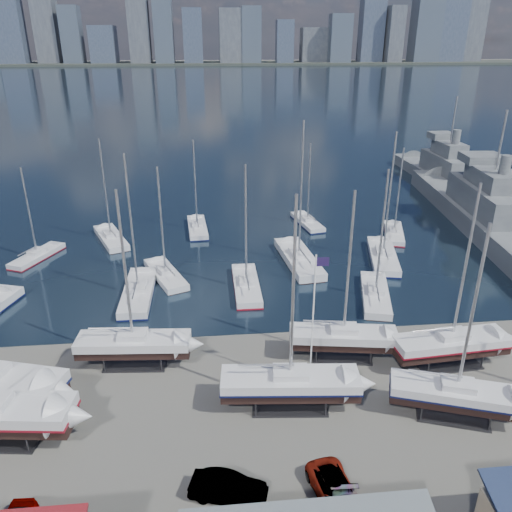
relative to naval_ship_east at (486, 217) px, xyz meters
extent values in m
plane|color=#605E59|center=(-35.50, -35.03, -1.67)|extent=(1400.00, 1400.00, 0.00)
cube|color=#182638|center=(-35.50, 274.97, -1.82)|extent=(1400.00, 600.00, 0.40)
cube|color=#2D332D|center=(-35.50, 534.97, -0.57)|extent=(1400.00, 80.00, 2.20)
cube|color=#475166|center=(-238.57, 524.86, 32.69)|extent=(26.62, 20.30, 64.32)
cube|color=#595E66|center=(-204.05, 534.44, 42.45)|extent=(22.49, 24.47, 83.83)
cube|color=#3D4756|center=(-177.47, 527.28, 28.52)|extent=(19.55, 21.83, 55.97)
cube|color=#475166|center=(-146.69, 533.56, 19.11)|extent=(26.03, 30.49, 37.14)
cube|color=#595E66|center=(-106.46, 521.92, 44.35)|extent=(21.60, 16.58, 87.63)
cube|color=#3D4756|center=(-80.88, 523.35, 34.33)|extent=(19.42, 28.42, 67.60)
cube|color=#475166|center=(-50.50, 526.56, 27.58)|extent=(20.24, 23.80, 54.09)
cube|color=#595E66|center=(-9.72, 523.30, 27.53)|extent=(24.62, 19.72, 54.00)
cube|color=#3D4756|center=(12.14, 521.53, 28.52)|extent=(20.75, 17.93, 55.97)
cube|color=#475166|center=(48.60, 519.84, 22.05)|extent=(18.36, 16.25, 43.03)
cube|color=#595E66|center=(84.74, 538.75, 18.38)|extent=(28.49, 22.03, 35.69)
cube|color=#3D4756|center=(110.22, 520.97, 25.09)|extent=(23.34, 17.87, 49.11)
cube|color=#475166|center=(149.48, 535.82, 38.51)|extent=(25.35, 19.79, 75.95)
cube|color=#595E66|center=(172.89, 529.31, 29.37)|extent=(17.00, 27.45, 57.67)
cube|color=#3D4756|center=(210.04, 529.22, 53.55)|extent=(29.28, 24.05, 106.04)
cube|color=#475166|center=(242.04, 538.68, 37.74)|extent=(30.82, 28.37, 74.41)
cube|color=#595E66|center=(271.89, 540.52, 39.27)|extent=(21.74, 17.03, 77.48)
cube|color=#2D2D33|center=(-46.41, -28.80, -1.59)|extent=(5.28, 2.73, 0.16)
cube|color=black|center=(-46.41, -28.80, -0.09)|extent=(9.45, 2.91, 0.74)
cube|color=silver|center=(-46.41, -28.80, 0.65)|extent=(9.48, 3.30, 0.74)
cube|color=silver|center=(-46.41, -28.80, 1.27)|extent=(2.44, 1.74, 0.50)
cylinder|color=#B2B2B7|center=(-46.41, -28.80, 7.31)|extent=(0.22, 0.22, 12.57)
cube|color=#2D2D33|center=(-34.33, -35.24, -1.59)|extent=(5.76, 3.02, 0.16)
cube|color=black|center=(-34.33, -35.24, -0.06)|extent=(10.28, 3.27, 0.81)
cube|color=silver|center=(-34.33, -35.24, 0.75)|extent=(10.31, 3.70, 0.81)
cube|color=#0C123E|center=(-34.33, -35.24, 0.37)|extent=(10.42, 3.73, 0.16)
cube|color=silver|center=(-34.33, -35.24, 1.40)|extent=(2.66, 1.91, 0.50)
cylinder|color=#B2B2B7|center=(-34.33, -35.24, 7.97)|extent=(0.22, 0.22, 13.64)
cube|color=#2D2D33|center=(-28.84, -29.46, -1.59)|extent=(5.28, 3.02, 0.16)
cube|color=black|center=(-28.84, -29.46, -0.10)|extent=(9.29, 3.52, 0.73)
cube|color=silver|center=(-28.84, -29.46, 0.62)|extent=(9.35, 3.90, 0.73)
cube|color=silver|center=(-28.84, -29.46, 1.23)|extent=(2.47, 1.85, 0.50)
cylinder|color=#B2B2B7|center=(-28.84, -29.46, 7.11)|extent=(0.22, 0.22, 12.24)
cube|color=#2D2D33|center=(-22.73, -37.53, -1.59)|extent=(5.49, 3.81, 0.16)
cube|color=black|center=(-22.73, -37.53, -0.10)|extent=(9.33, 5.03, 0.73)
cube|color=silver|center=(-22.73, -37.53, 0.63)|extent=(9.46, 5.40, 0.73)
cube|color=#0C123E|center=(-22.73, -37.53, 0.29)|extent=(9.55, 5.45, 0.15)
cube|color=silver|center=(-22.73, -37.53, 1.24)|extent=(2.66, 2.19, 0.50)
cylinder|color=#B2B2B7|center=(-22.73, -37.53, 7.15)|extent=(0.22, 0.22, 12.32)
cube|color=#2D2D33|center=(-20.19, -31.37, -1.59)|extent=(5.48, 2.85, 0.16)
cube|color=black|center=(-20.19, -31.37, -0.08)|extent=(9.79, 3.07, 0.77)
cube|color=silver|center=(-20.19, -31.37, 0.69)|extent=(9.82, 3.48, 0.77)
cube|color=maroon|center=(-20.19, -31.37, 0.33)|extent=(9.92, 3.51, 0.15)
cube|color=silver|center=(-20.19, -31.37, 1.32)|extent=(2.53, 1.81, 0.50)
cylinder|color=#B2B2B7|center=(-20.19, -31.37, 7.58)|extent=(0.22, 0.22, 13.00)
cube|color=black|center=(-61.39, -5.07, -1.87)|extent=(5.01, 8.13, 0.64)
cube|color=silver|center=(-61.39, -5.07, -1.23)|extent=(5.31, 8.26, 0.64)
cube|color=maroon|center=(-61.39, -5.07, -1.53)|extent=(5.37, 8.35, 0.13)
cube|color=silver|center=(-61.39, -5.07, -0.66)|extent=(2.05, 2.39, 0.50)
cylinder|color=#B2B2B7|center=(-61.39, -5.07, 4.52)|extent=(0.22, 0.22, 10.86)
cube|color=black|center=(-53.19, 0.09, -1.92)|extent=(5.80, 9.74, 0.77)
cube|color=silver|center=(-53.19, 0.09, -1.16)|extent=(6.17, 9.89, 0.77)
cube|color=silver|center=(-53.19, 0.09, -0.52)|extent=(2.41, 2.83, 0.50)
cylinder|color=#B2B2B7|center=(-53.19, 0.09, 5.71)|extent=(0.22, 0.22, 12.95)
cube|color=black|center=(-47.60, -16.43, -1.96)|extent=(2.56, 10.63, 0.85)
cube|color=silver|center=(-47.60, -16.43, -1.11)|extent=(3.01, 10.63, 0.85)
cube|color=#0C123E|center=(-47.60, -16.43, -1.50)|extent=(3.04, 10.74, 0.17)
cube|color=silver|center=(-47.60, -16.43, -0.43)|extent=(1.79, 2.66, 0.50)
cylinder|color=#B2B2B7|center=(-47.60, -16.43, 6.49)|extent=(0.22, 0.22, 14.34)
cube|color=black|center=(-45.03, -12.19, -1.90)|extent=(5.38, 9.14, 0.72)
cube|color=silver|center=(-45.03, -12.19, -1.18)|extent=(5.73, 9.28, 0.72)
cube|color=silver|center=(-45.03, -12.19, -0.57)|extent=(2.25, 2.65, 0.50)
cylinder|color=#B2B2B7|center=(-45.03, -12.19, 5.25)|extent=(0.22, 0.22, 12.15)
cube|color=black|center=(-41.55, 3.14, -1.90)|extent=(2.79, 9.10, 0.72)
cube|color=silver|center=(-41.55, 3.14, -1.19)|extent=(3.16, 9.13, 0.72)
cube|color=#0C123E|center=(-41.55, 3.14, -1.52)|extent=(3.19, 9.22, 0.14)
cube|color=silver|center=(-41.55, 3.14, -0.58)|extent=(1.67, 2.35, 0.50)
cylinder|color=#B2B2B7|center=(-41.55, 3.14, 5.23)|extent=(0.22, 0.22, 12.11)
cube|color=black|center=(-36.01, -15.87, -1.92)|extent=(2.29, 9.62, 0.77)
cube|color=silver|center=(-36.01, -15.87, -1.15)|extent=(2.70, 9.62, 0.77)
cube|color=maroon|center=(-36.01, -15.87, -1.51)|extent=(2.72, 9.71, 0.15)
cube|color=silver|center=(-36.01, -15.87, -0.52)|extent=(1.62, 2.40, 0.50)
cylinder|color=#B2B2B7|center=(-36.01, -15.87, 5.72)|extent=(0.22, 0.22, 12.98)
cube|color=black|center=(-29.06, -9.49, -2.00)|extent=(4.08, 12.10, 0.95)
cube|color=silver|center=(-29.06, -9.49, -1.05)|extent=(4.57, 12.15, 0.95)
cube|color=silver|center=(-29.06, -9.49, -0.32)|extent=(2.30, 3.16, 0.50)
cylinder|color=#B2B2B7|center=(-29.06, -9.49, 7.43)|extent=(0.22, 0.22, 16.01)
cube|color=black|center=(-25.36, 4.03, -1.88)|extent=(3.51, 8.53, 0.66)
cube|color=silver|center=(-25.36, 4.03, -1.22)|extent=(3.85, 8.59, 0.66)
cube|color=#0C123E|center=(-25.36, 4.03, -1.52)|extent=(3.89, 8.68, 0.13)
cube|color=silver|center=(-25.36, 4.03, -0.64)|extent=(1.76, 2.30, 0.50)
cylinder|color=#B2B2B7|center=(-25.36, 4.03, 4.72)|extent=(0.22, 0.22, 11.21)
cube|color=black|center=(-22.61, -19.36, -1.93)|extent=(4.60, 9.92, 0.77)
cube|color=silver|center=(-22.61, -19.36, -1.15)|extent=(5.00, 10.02, 0.77)
cube|color=silver|center=(-22.61, -19.36, -0.52)|extent=(2.17, 2.74, 0.50)
cylinder|color=#B2B2B7|center=(-22.61, -19.36, 5.75)|extent=(0.22, 0.22, 13.03)
cube|color=black|center=(-18.48, -9.62, -1.97)|extent=(4.93, 11.23, 0.87)
cube|color=silver|center=(-18.48, -9.62, -1.09)|extent=(5.38, 11.33, 0.87)
cube|color=#0C123E|center=(-18.48, -9.62, -1.49)|extent=(5.43, 11.45, 0.17)
cube|color=silver|center=(-18.48, -9.62, -0.40)|extent=(2.39, 3.07, 0.50)
cylinder|color=#B2B2B7|center=(-18.48, -9.62, 6.72)|extent=(0.22, 0.22, 14.75)
cube|color=black|center=(-14.21, -1.74, -1.89)|extent=(4.39, 8.75, 0.68)
cube|color=silver|center=(-14.21, -1.74, -1.21)|extent=(4.73, 8.86, 0.68)
cube|color=maroon|center=(-14.21, -1.74, -1.52)|extent=(4.78, 8.94, 0.14)
cube|color=silver|center=(-14.21, -1.74, -0.62)|extent=(1.98, 2.45, 0.50)
cylinder|color=#B2B2B7|center=(-14.21, -1.74, 4.89)|extent=(0.22, 0.22, 11.51)
cube|color=slate|center=(-0.01, -0.07, -1.18)|extent=(13.09, 49.62, 4.42)
cube|color=slate|center=(-0.01, -0.07, 2.83)|extent=(8.09, 17.75, 3.60)
cube|color=slate|center=(-0.01, -0.07, 5.83)|extent=(5.74, 10.26, 2.40)
cube|color=slate|center=(0.52, 4.81, 7.53)|extent=(5.99, 5.47, 1.20)
cylinder|color=#B2B2B7|center=(-0.01, -0.07, 11.03)|extent=(0.30, 0.30, 8.00)
cube|color=slate|center=(4.47, 23.10, -1.28)|extent=(6.27, 37.94, 3.41)
cube|color=slate|center=(4.47, 23.10, 2.23)|extent=(4.92, 13.29, 3.60)
cube|color=slate|center=(4.47, 23.10, 5.23)|extent=(3.68, 7.60, 2.40)
cube|color=slate|center=(4.45, 26.89, 6.93)|extent=(4.27, 3.81, 1.20)
cylinder|color=#B2B2B7|center=(4.47, 23.10, 10.43)|extent=(0.30, 0.30, 8.00)
imported|color=gray|center=(-39.25, -42.93, -0.91)|extent=(4.89, 2.84, 1.52)
imported|color=gray|center=(-32.91, -43.71, -0.98)|extent=(3.14, 5.25, 1.37)
cylinder|color=white|center=(-32.38, -33.06, 4.01)|extent=(0.12, 0.12, 11.35)
cube|color=#1D1239|center=(-31.90, -33.06, 9.12)|extent=(0.95, 0.05, 0.66)
camera|label=1|loc=(-39.71, -64.61, 23.52)|focal=35.00mm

